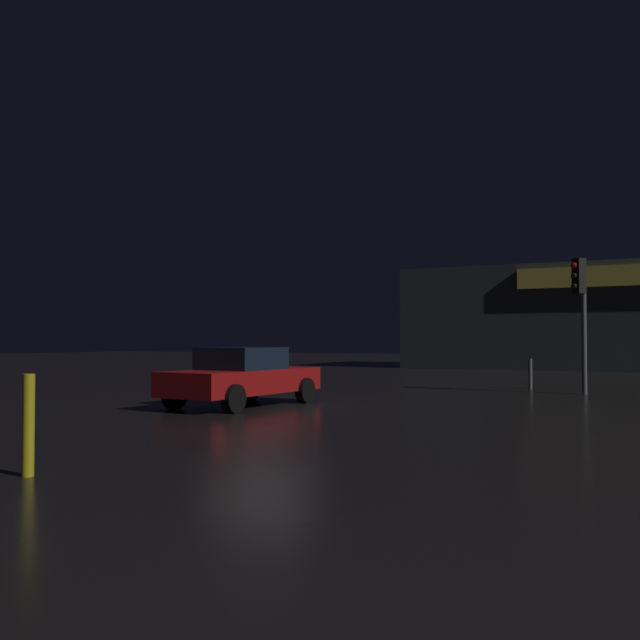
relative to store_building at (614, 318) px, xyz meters
name	(u,v)px	position (x,y,z in m)	size (l,w,h in m)	color
ground_plane	(262,405)	(-5.70, -26.90, -2.73)	(120.00, 120.00, 0.00)	black
store_building	(614,318)	(0.00, 0.00, 0.00)	(21.22, 9.40, 5.45)	#33383D
traffic_signal_main	(580,297)	(0.65, -19.96, 0.04)	(0.42, 0.42, 3.88)	#595B60
car_near	(243,376)	(-6.01, -27.27, -2.03)	(2.11, 4.42, 1.38)	#A51414
bollard_kerb_a	(530,374)	(-1.05, -18.40, -2.25)	(0.11, 0.11, 0.96)	#595B60
bollard_kerb_b	(28,425)	(-3.45, -35.59, -2.15)	(0.14, 0.14, 1.17)	gold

